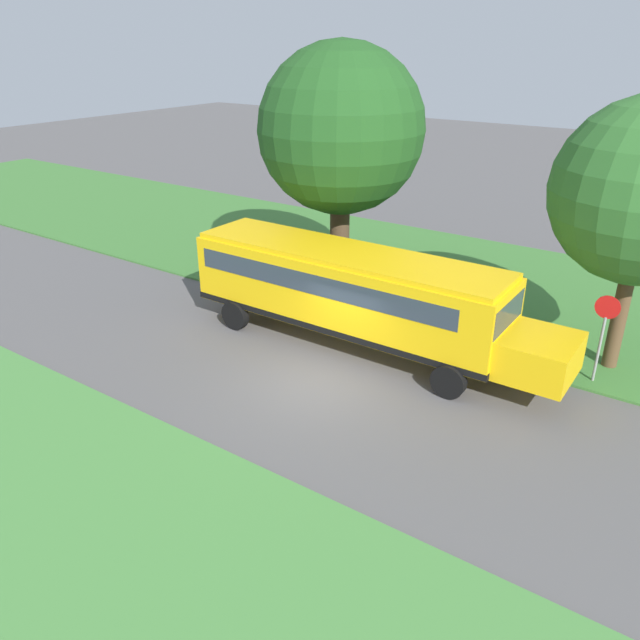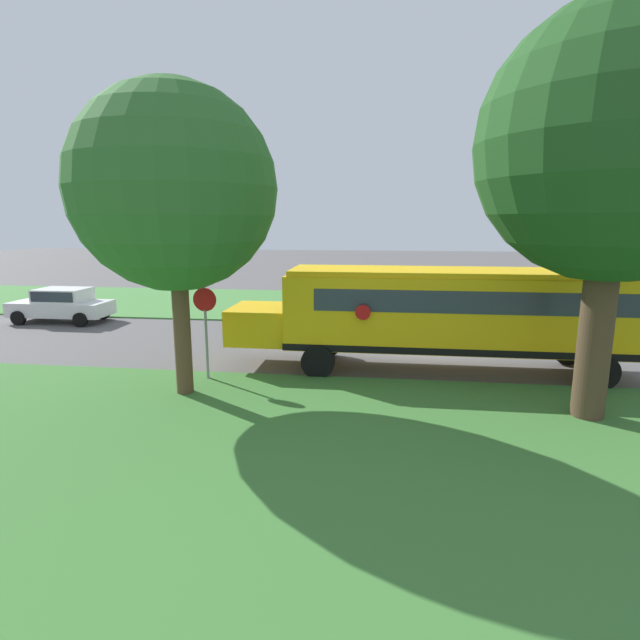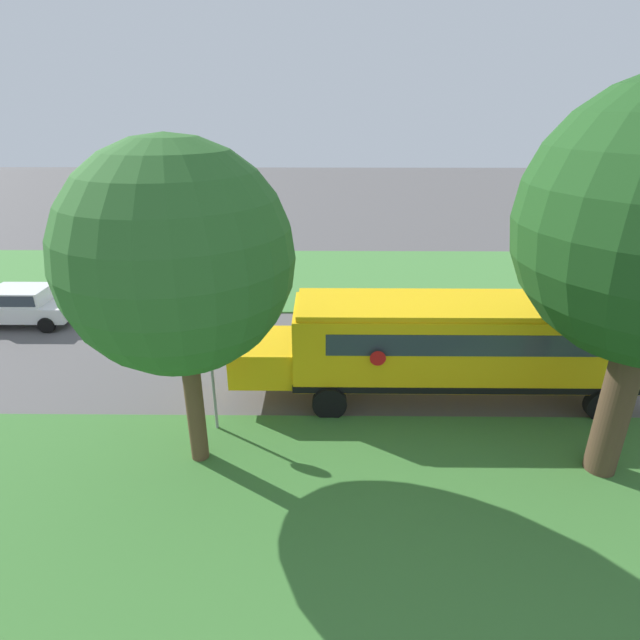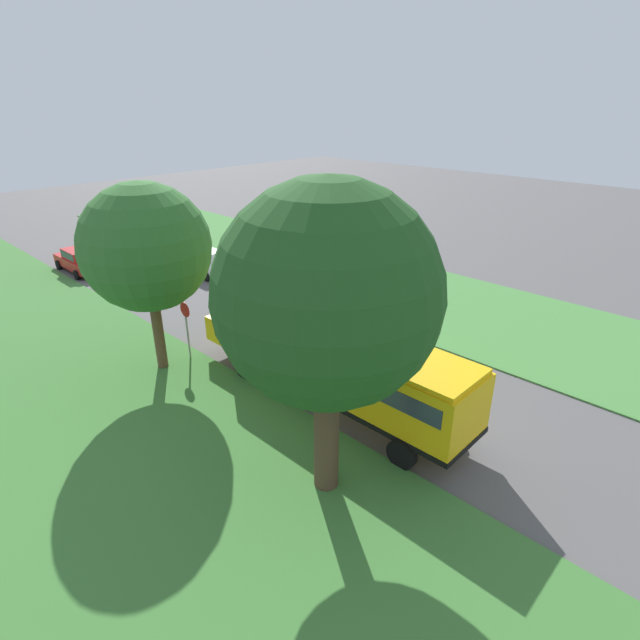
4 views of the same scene
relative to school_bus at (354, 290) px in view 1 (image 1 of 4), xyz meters
The scene contains 6 objects.
ground_plane 3.35m from the school_bus, 10.01° to the left, with size 120.00×120.00×0.00m, color #565454.
grass_verge 7.55m from the school_bus, behind, with size 12.00×80.00×0.08m, color #3D7533.
grass_far_side 11.87m from the school_bus, ahead, with size 10.00×80.00×0.07m, color #47843D.
school_bus is the anchor object (origin of this frame).
oak_tree_beside_bus 6.42m from the school_bus, 141.53° to the right, with size 5.94×5.94×9.20m.
stop_sign 7.33m from the school_bus, 105.00° to the left, with size 0.08×0.68×2.74m.
Camera 1 is at (12.93, 9.03, 9.25)m, focal length 35.00 mm.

